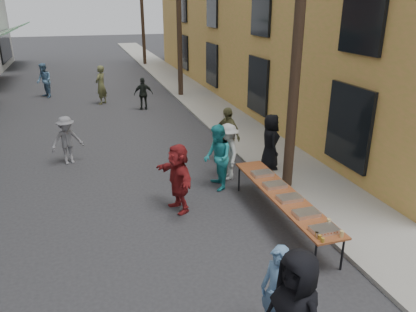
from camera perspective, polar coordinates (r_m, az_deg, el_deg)
ground at (r=7.58m, az=-8.56°, el=-18.09°), size 120.00×120.00×0.00m
sidewalk at (r=22.14m, az=-2.06°, el=8.65°), size 2.20×60.00×0.10m
utility_pole_near at (r=10.19m, az=12.79°, el=19.07°), size 0.26×0.26×9.00m
utility_pole_mid at (r=21.47m, az=-4.14°, el=20.20°), size 0.26×0.26×9.00m
utility_pole_far at (r=33.25m, az=-9.30°, el=20.22°), size 0.26×0.26×9.00m
serving_table at (r=9.19m, az=10.47°, el=-5.47°), size 0.70×4.00×0.75m
catering_tray_sausage at (r=7.92m, az=16.04°, el=-9.92°), size 0.50×0.33×0.08m
catering_tray_foil_b at (r=8.39m, az=13.65°, el=-7.83°), size 0.50×0.33×0.08m
catering_tray_buns at (r=8.92m, az=11.39°, el=-5.83°), size 0.50×0.33×0.08m
catering_tray_foil_d at (r=9.48m, az=9.39°, el=-4.04°), size 0.50×0.33×0.08m
catering_tray_buns_end at (r=10.05m, az=7.63°, el=-2.45°), size 0.50×0.33×0.08m
condiment_jar_a at (r=7.60m, az=15.85°, el=-11.31°), size 0.07×0.07×0.08m
condiment_jar_b at (r=7.67m, az=15.45°, el=-10.95°), size 0.07×0.07×0.08m
condiment_jar_c at (r=7.74m, az=15.05°, el=-10.59°), size 0.07×0.07×0.08m
cup_stack at (r=7.84m, az=18.30°, el=-10.36°), size 0.08×0.08×0.12m
guest_front_b at (r=6.33m, az=9.66°, el=-18.41°), size 0.56×0.66×1.52m
guest_front_c at (r=10.70m, az=1.33°, el=-0.23°), size 0.73×0.91×1.77m
guest_front_d at (r=11.36m, az=2.84°, el=0.61°), size 0.65×1.07×1.61m
guest_front_e at (r=12.50m, az=2.72°, el=2.91°), size 0.80×1.13×1.78m
guest_queue_back at (r=9.63m, az=-4.21°, el=-3.07°), size 0.85×1.63×1.68m
server at (r=11.92m, az=8.76°, el=1.97°), size 0.67×0.89×1.65m
passerby_left at (r=13.19m, az=-19.22°, el=2.10°), size 1.10×0.82×1.51m
passerby_mid at (r=19.20m, az=-9.07°, el=8.63°), size 0.88×0.38×1.49m
passerby_right at (r=20.73m, az=-14.82°, el=9.64°), size 0.76×0.82×1.88m
passerby_far at (r=23.12m, az=-22.05°, el=9.81°), size 0.99×1.08×1.78m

